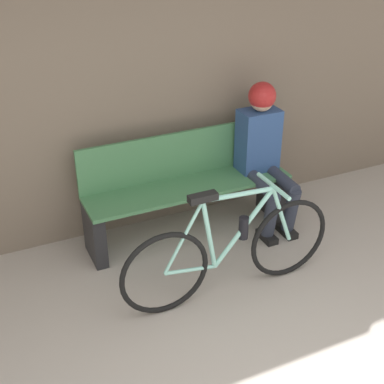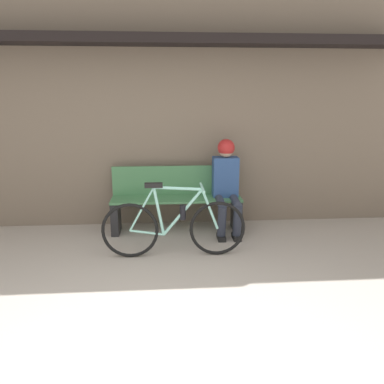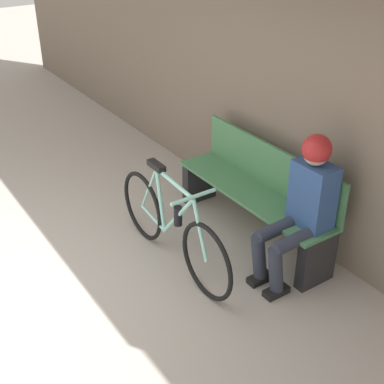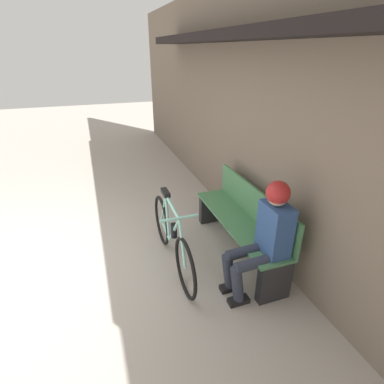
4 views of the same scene
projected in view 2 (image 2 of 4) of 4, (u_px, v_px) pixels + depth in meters
ground_plane at (142, 356)px, 2.70m from camera, size 24.00×24.00×0.00m
storefront_wall at (150, 107)px, 5.13m from camera, size 12.00×0.56×3.20m
park_bench_near at (176, 201)px, 5.13m from camera, size 1.75×0.42×0.88m
bicycle at (174, 226)px, 4.29m from camera, size 1.66×0.40×0.88m
person_seated at (226, 180)px, 4.99m from camera, size 0.34×0.62×1.26m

